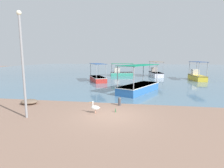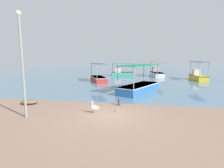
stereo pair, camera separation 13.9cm
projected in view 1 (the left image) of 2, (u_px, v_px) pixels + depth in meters
The scene contains 12 objects.
ground at pixel (112, 115), 11.11m from camera, with size 120.00×120.00×0.00m, color #8D6C59.
harbor_water at pixel (135, 69), 57.95m from camera, with size 110.00×90.00×0.00m, color slate.
fishing_boat_outer at pixel (139, 87), 18.61m from camera, with size 4.55×6.45×2.90m.
fishing_boat_near_right at pixel (98, 78), 27.08m from camera, with size 3.72×5.11×2.75m.
fishing_boat_near_left at pixel (197, 76), 28.72m from camera, with size 1.79×5.01×3.02m.
fishing_boat_center at pixel (121, 73), 35.71m from camera, with size 4.98×2.89×2.48m.
fishing_boat_far_right at pixel (156, 73), 34.41m from camera, with size 2.59×5.67×2.90m.
pelican at pixel (95, 108), 11.50m from camera, with size 0.80×0.30×0.80m.
lamp_post at pixel (22, 60), 10.19m from camera, with size 0.28×0.28×6.27m.
mooring_bollard at pixel (120, 101), 13.40m from camera, with size 0.24×0.24×0.64m.
net_pile at pixel (29, 102), 13.83m from camera, with size 1.32×1.12×0.37m, color #715C4B.
glass_bottle at pixel (115, 111), 11.72m from camera, with size 0.07×0.07×0.27m.
Camera 1 is at (1.76, -10.55, 3.62)m, focal length 28.00 mm.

